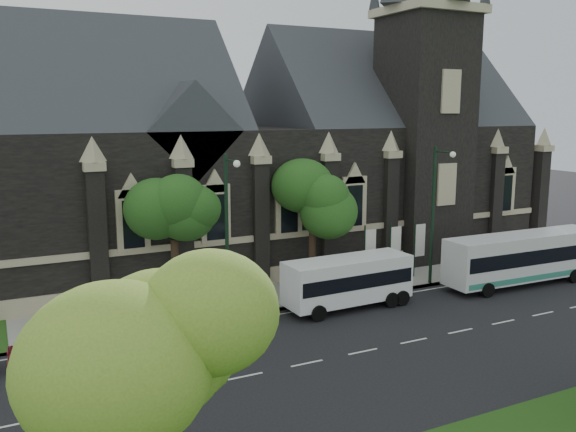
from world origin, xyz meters
TOP-DOWN VIEW (x-y plane):
  - ground at (0.00, 0.00)m, footprint 160.00×160.00m
  - sidewalk at (0.00, 9.50)m, footprint 80.00×5.00m
  - museum at (5.12, 18.78)m, footprint 40.00×17.70m
  - tree_park_near at (-11.77, -8.77)m, footprint 4.42×4.42m
  - tree_walk_right at (3.21, 10.71)m, footprint 4.08×4.08m
  - tree_walk_left at (-5.80, 10.70)m, footprint 3.91×3.91m
  - street_lamp_near at (10.00, 7.09)m, footprint 0.36×1.88m
  - street_lamp_mid at (-4.00, 7.09)m, footprint 0.36×1.88m
  - banner_flag_left at (6.29, 9.00)m, footprint 0.90×0.10m
  - banner_flag_center at (8.29, 9.00)m, footprint 0.90×0.10m
  - banner_flag_right at (10.29, 9.00)m, footprint 0.90×0.10m
  - tour_coach at (15.49, 4.75)m, footprint 11.51×2.91m
  - shuttle_bus at (2.78, 5.82)m, footprint 7.63×2.84m
  - box_trailer at (-3.55, 6.13)m, footprint 2.65×1.56m
  - sedan at (-8.84, 6.16)m, footprint 3.99×1.43m
  - car_far_red at (-13.23, 5.11)m, footprint 3.92×1.85m

SIDE VIEW (x-z plane):
  - ground at x=0.00m, z-range 0.00..0.00m
  - sidewalk at x=0.00m, z-range 0.00..0.15m
  - car_far_red at x=-13.23m, z-range 0.00..1.30m
  - sedan at x=-8.84m, z-range 0.00..1.31m
  - box_trailer at x=-3.55m, z-range 0.09..1.47m
  - shuttle_bus at x=2.78m, z-range 0.23..3.15m
  - tour_coach at x=15.49m, z-range 0.15..3.49m
  - banner_flag_left at x=6.29m, z-range 0.38..4.38m
  - banner_flag_center at x=8.29m, z-range 0.38..4.38m
  - banner_flag_right at x=10.29m, z-range 0.38..4.38m
  - street_lamp_near at x=10.00m, z-range 0.61..9.61m
  - street_lamp_mid at x=-4.00m, z-range 0.61..9.61m
  - tree_walk_left at x=-5.80m, z-range 1.91..9.55m
  - tree_walk_right at x=3.21m, z-range 1.92..9.72m
  - tree_park_near at x=-11.77m, z-range 2.14..10.70m
  - museum at x=5.12m, z-range -6.78..23.12m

